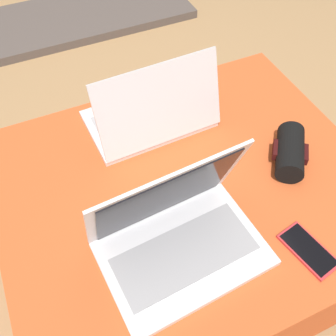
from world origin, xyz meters
The scene contains 7 objects.
ground_plane centered at (0.00, 0.00, 0.00)m, with size 14.00×14.00×0.00m, color tan.
ottoman centered at (0.00, 0.00, 0.19)m, with size 0.98×0.82×0.38m.
laptop_near centered at (-0.10, -0.15, 0.43)m, with size 0.38×0.28×0.25m.
laptop_far centered at (-0.01, 0.23, 0.43)m, with size 0.36×0.24×0.23m.
cell_phone centered at (0.17, -0.29, 0.39)m, with size 0.09×0.15×0.01m.
wrist_brace centered at (0.28, -0.04, 0.42)m, with size 0.16×0.17×0.07m.
fireplace_hearth centered at (0.00, 1.53, 0.02)m, with size 1.40×0.50×0.04m.
Camera 1 is at (-0.30, -0.53, 1.21)m, focal length 42.00 mm.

